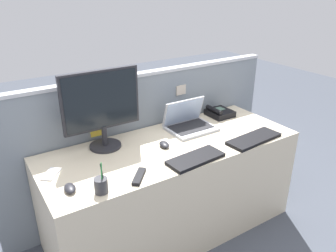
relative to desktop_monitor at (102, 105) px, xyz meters
name	(u,v)px	position (x,y,z in m)	size (l,w,h in m)	color
ground_plane	(171,227)	(0.40, -0.22, -1.02)	(10.00, 10.00, 0.00)	#424751
desk	(172,188)	(0.40, -0.22, -0.66)	(1.80, 0.70, 0.72)	beige
cubicle_divider	(145,142)	(0.40, 0.17, -0.45)	(2.29, 0.08, 1.15)	gray
desktop_monitor	(102,105)	(0.00, 0.00, 0.00)	(0.52, 0.21, 0.53)	#232328
laptop	(188,122)	(0.66, -0.06, -0.25)	(0.35, 0.27, 0.22)	#B2B5BC
desk_phone	(219,113)	(1.02, 0.00, -0.27)	(0.19, 0.19, 0.08)	black
keyboard_main	(196,159)	(0.41, -0.49, -0.29)	(0.37, 0.16, 0.02)	black
keyboard_spare	(254,139)	(0.92, -0.48, -0.29)	(0.42, 0.16, 0.02)	black
computer_mouse_right_hand	(164,145)	(0.34, -0.22, -0.28)	(0.06, 0.10, 0.03)	#232328
computer_mouse_left_hand	(70,188)	(-0.36, -0.39, -0.28)	(0.06, 0.10, 0.03)	#232328
pen_cup	(101,185)	(-0.23, -0.49, -0.26)	(0.07, 0.07, 0.18)	#333338
cell_phone_white_slab	(51,174)	(-0.41, -0.17, -0.29)	(0.07, 0.13, 0.01)	silver
tv_remote	(139,176)	(0.01, -0.47, -0.29)	(0.04, 0.17, 0.02)	black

